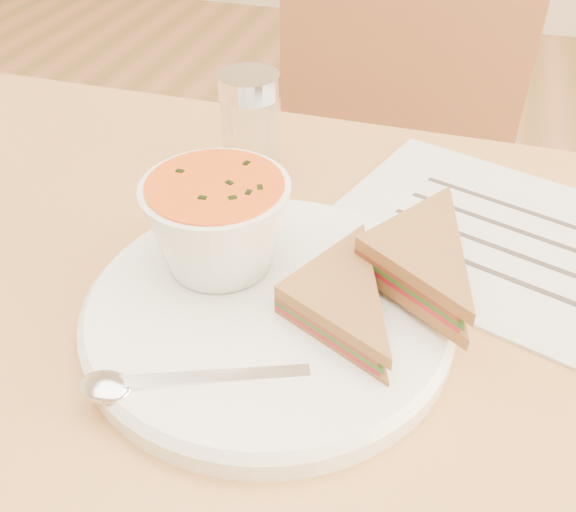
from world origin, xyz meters
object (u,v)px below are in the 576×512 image
(chair_far, at_px, (409,208))
(soup_bowl, at_px, (218,228))
(condiment_shaker, at_px, (251,126))
(plate, at_px, (268,312))

(chair_far, bearing_deg, soup_bowl, 63.00)
(chair_far, height_order, soup_bowl, chair_far)
(condiment_shaker, bearing_deg, chair_far, 69.65)
(chair_far, distance_m, plate, 0.63)
(soup_bowl, bearing_deg, condiment_shaker, 101.43)
(chair_far, height_order, condiment_shaker, chair_far)
(soup_bowl, height_order, condiment_shaker, condiment_shaker)
(plate, distance_m, condiment_shaker, 0.22)
(chair_far, distance_m, condiment_shaker, 0.50)
(condiment_shaker, bearing_deg, soup_bowl, -78.57)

